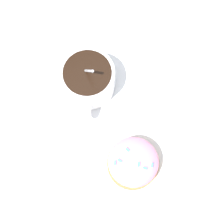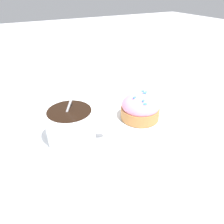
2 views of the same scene
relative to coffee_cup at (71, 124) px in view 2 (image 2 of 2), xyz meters
The scene contains 4 objects.
ground_plane 0.09m from the coffee_cup, behind, with size 3.00×3.00×0.00m, color #B2B2B7.
paper_napkin 0.09m from the coffee_cup, behind, with size 0.34×0.34×0.00m.
coffee_cup is the anchor object (origin of this frame).
frosted_pastry 0.15m from the coffee_cup, behind, with size 0.08×0.08×0.06m.
Camera 2 is at (0.16, 0.34, 0.26)m, focal length 35.00 mm.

